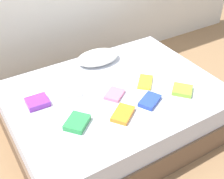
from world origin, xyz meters
TOP-DOWN VIEW (x-y plane):
  - ground_plane at (0.00, 0.00)m, footprint 8.00×8.00m
  - bed at (0.00, 0.00)m, footprint 2.00×1.50m
  - pillow at (0.12, 0.54)m, footprint 0.47×0.31m
  - textbook_blue at (0.17, -0.31)m, footprint 0.26×0.22m
  - textbook_pink at (-0.04, -0.07)m, footprint 0.23×0.22m
  - textbook_green at (-0.51, -0.24)m, footprint 0.26×0.26m
  - textbook_yellow at (0.32, -0.05)m, footprint 0.25×0.25m
  - textbook_purple at (-0.69, 0.18)m, footprint 0.20×0.18m
  - textbook_orange at (-0.13, -0.34)m, footprint 0.27×0.25m
  - textbook_white at (-0.35, 0.18)m, footprint 0.22×0.22m
  - textbook_lime at (0.53, -0.35)m, footprint 0.25×0.25m

SIDE VIEW (x-z plane):
  - ground_plane at x=0.00m, z-range 0.00..0.00m
  - bed at x=0.00m, z-range 0.00..0.50m
  - textbook_white at x=-0.35m, z-range 0.50..0.52m
  - textbook_yellow at x=0.32m, z-range 0.50..0.52m
  - textbook_pink at x=-0.04m, z-range 0.50..0.53m
  - textbook_orange at x=-0.13m, z-range 0.50..0.54m
  - textbook_lime at x=0.53m, z-range 0.50..0.54m
  - textbook_blue at x=0.17m, z-range 0.50..0.54m
  - textbook_green at x=-0.51m, z-range 0.50..0.55m
  - textbook_purple at x=-0.69m, z-range 0.50..0.55m
  - pillow at x=0.12m, z-range 0.50..0.61m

